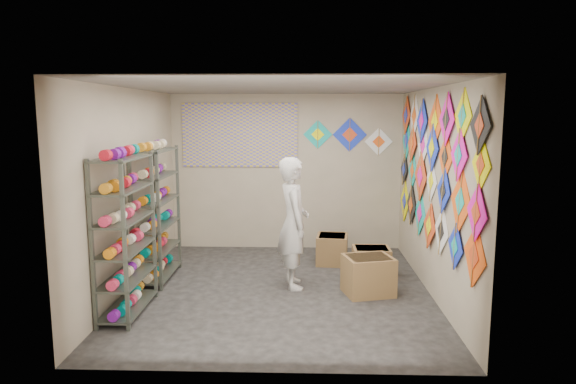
{
  "coord_description": "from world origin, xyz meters",
  "views": [
    {
      "loc": [
        0.33,
        -6.67,
        2.37
      ],
      "look_at": [
        0.1,
        0.3,
        1.3
      ],
      "focal_mm": 32.0,
      "sensor_mm": 36.0,
      "label": 1
    }
  ],
  "objects_px": {
    "shelf_rack_front": "(125,235)",
    "shopkeeper": "(293,223)",
    "carton_c": "(332,249)",
    "carton_a": "(368,275)",
    "carton_b": "(371,262)",
    "shelf_rack_back": "(157,214)"
  },
  "relations": [
    {
      "from": "carton_c",
      "to": "carton_a",
      "type": "bearing_deg",
      "value": -67.79
    },
    {
      "from": "shopkeeper",
      "to": "carton_c",
      "type": "distance_m",
      "value": 1.44
    },
    {
      "from": "carton_b",
      "to": "carton_c",
      "type": "relative_size",
      "value": 1.02
    },
    {
      "from": "shelf_rack_front",
      "to": "carton_b",
      "type": "height_order",
      "value": "shelf_rack_front"
    },
    {
      "from": "shelf_rack_back",
      "to": "carton_c",
      "type": "distance_m",
      "value": 2.78
    },
    {
      "from": "shelf_rack_front",
      "to": "carton_a",
      "type": "distance_m",
      "value": 3.12
    },
    {
      "from": "carton_c",
      "to": "shelf_rack_front",
      "type": "bearing_deg",
      "value": -133.87
    },
    {
      "from": "shelf_rack_back",
      "to": "carton_c",
      "type": "height_order",
      "value": "shelf_rack_back"
    },
    {
      "from": "shelf_rack_front",
      "to": "carton_c",
      "type": "xyz_separation_m",
      "value": [
        2.55,
        2.14,
        -0.72
      ]
    },
    {
      "from": "shopkeeper",
      "to": "shelf_rack_front",
      "type": "bearing_deg",
      "value": 105.78
    },
    {
      "from": "carton_a",
      "to": "carton_b",
      "type": "bearing_deg",
      "value": 65.36
    },
    {
      "from": "shelf_rack_front",
      "to": "carton_c",
      "type": "relative_size",
      "value": 3.63
    },
    {
      "from": "shelf_rack_front",
      "to": "shopkeeper",
      "type": "relative_size",
      "value": 1.06
    },
    {
      "from": "shelf_rack_front",
      "to": "carton_a",
      "type": "relative_size",
      "value": 3.12
    },
    {
      "from": "shopkeeper",
      "to": "carton_a",
      "type": "xyz_separation_m",
      "value": [
        1.0,
        -0.28,
        -0.64
      ]
    },
    {
      "from": "carton_a",
      "to": "carton_b",
      "type": "distance_m",
      "value": 0.74
    },
    {
      "from": "shelf_rack_front",
      "to": "shopkeeper",
      "type": "height_order",
      "value": "shelf_rack_front"
    },
    {
      "from": "shopkeeper",
      "to": "carton_b",
      "type": "distance_m",
      "value": 1.39
    },
    {
      "from": "carton_a",
      "to": "carton_c",
      "type": "bearing_deg",
      "value": 91.72
    },
    {
      "from": "shelf_rack_back",
      "to": "carton_a",
      "type": "height_order",
      "value": "shelf_rack_back"
    },
    {
      "from": "carton_a",
      "to": "carton_b",
      "type": "xyz_separation_m",
      "value": [
        0.13,
        0.73,
        -0.04
      ]
    },
    {
      "from": "shopkeeper",
      "to": "carton_c",
      "type": "bearing_deg",
      "value": -39.3
    }
  ]
}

